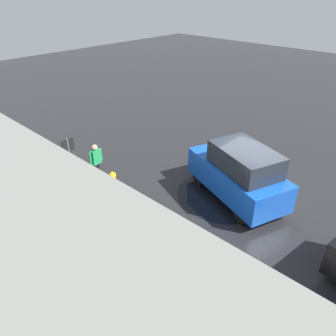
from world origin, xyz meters
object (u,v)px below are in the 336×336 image
object	(u,v)px
moving_hatchback	(239,173)
sign_post	(70,161)
fire_hydrant	(113,182)
pedestrian	(96,161)

from	to	relation	value
moving_hatchback	sign_post	bearing A→B (deg)	44.45
moving_hatchback	fire_hydrant	bearing A→B (deg)	37.73
fire_hydrant	sign_post	xyz separation A→B (m)	(0.54, 1.26, 1.18)
moving_hatchback	fire_hydrant	distance (m)	4.54
moving_hatchback	fire_hydrant	xyz separation A→B (m)	(3.56, 2.75, -0.63)
sign_post	moving_hatchback	bearing A→B (deg)	-135.55
fire_hydrant	sign_post	size ratio (longest dim) A/B	0.33
pedestrian	fire_hydrant	bearing A→B (deg)	-177.58
pedestrian	sign_post	world-z (taller)	sign_post
moving_hatchback	sign_post	distance (m)	5.76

